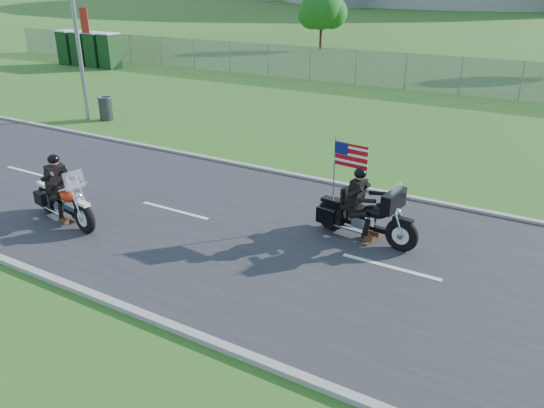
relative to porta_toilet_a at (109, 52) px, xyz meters
The scene contains 13 objects.
ground 27.83m from the porta_toilet_a, 37.69° to the right, with size 420.00×420.00×0.00m, color #2A561B.
road 27.83m from the porta_toilet_a, 37.69° to the right, with size 120.00×8.00×0.04m, color #28282B.
curb_north 25.55m from the porta_toilet_a, 30.48° to the right, with size 120.00×0.18×0.12m, color #9E9B93.
curb_south 30.47m from the porta_toilet_a, 43.74° to the right, with size 120.00×0.18×0.12m, color #9E9B93.
fence 17.26m from the porta_toilet_a, 10.01° to the left, with size 60.00×0.03×2.00m, color gray.
porta_toilet_a is the anchor object (origin of this frame).
porta_toilet_b 1.40m from the porta_toilet_a, behind, with size 1.10×1.10×2.30m, color #113714.
porta_toilet_c 2.80m from the porta_toilet_a, behind, with size 1.10×1.10×2.30m, color #113714.
porta_toilet_d 4.20m from the porta_toilet_a, behind, with size 1.10×1.10×2.30m, color #113714.
tree_fence_mid 18.97m from the porta_toilet_a, 64.72° to the left, with size 3.96×3.69×5.30m.
motorcycle_lead 26.12m from the porta_toilet_a, 46.38° to the right, with size 2.65×0.99×1.80m.
motorcycle_follow 29.68m from the porta_toilet_a, 32.62° to the right, with size 2.66×0.94×2.22m.
trash_can 15.21m from the porta_toilet_a, 44.67° to the right, with size 0.57×0.57×0.98m, color #353539.
Camera 1 is at (6.84, -9.90, 5.76)m, focal length 35.00 mm.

